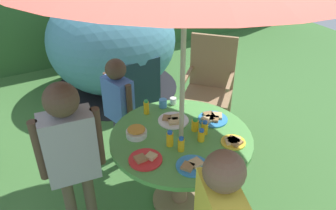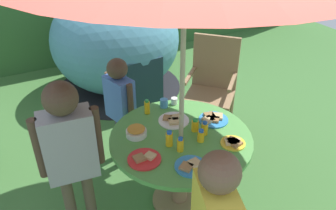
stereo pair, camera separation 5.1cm
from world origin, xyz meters
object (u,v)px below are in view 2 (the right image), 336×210
at_px(child_in_blue_shirt, 120,99).
at_px(plate_far_left, 213,119).
at_px(garden_table, 181,152).
at_px(cup_far, 174,101).
at_px(juice_bottle_front_edge, 169,139).
at_px(juice_bottle_back_edge, 195,125).
at_px(snack_bowl, 136,131).
at_px(juice_bottle_spot_a, 205,128).
at_px(plate_center_front, 191,166).
at_px(juice_bottle_mid_right, 180,145).
at_px(wooden_chair, 212,81).
at_px(juice_bottle_center_back, 147,107).
at_px(juice_bottle_near_right, 201,136).
at_px(dome_tent, 116,40).
at_px(child_in_grey_shirt, 69,145).
at_px(cup_near, 164,103).
at_px(plate_far_right, 174,120).
at_px(plate_near_left, 144,159).
at_px(plate_mid_left, 233,142).

height_order(child_in_blue_shirt, plate_far_left, child_in_blue_shirt).
distance_m(garden_table, cup_far, 0.52).
height_order(juice_bottle_front_edge, juice_bottle_back_edge, juice_bottle_front_edge).
xyz_separation_m(child_in_blue_shirt, snack_bowl, (-0.08, -0.59, 0.04)).
bearing_deg(juice_bottle_spot_a, plate_center_front, -135.47).
bearing_deg(plate_center_front, plate_far_left, 42.30).
bearing_deg(juice_bottle_mid_right, snack_bowl, 124.18).
relative_size(wooden_chair, juice_bottle_center_back, 8.30).
height_order(wooden_chair, juice_bottle_near_right, wooden_chair).
xyz_separation_m(dome_tent, child_in_grey_shirt, (-1.08, -2.14, 0.16)).
bearing_deg(snack_bowl, plate_center_front, -68.97).
height_order(snack_bowl, juice_bottle_back_edge, juice_bottle_back_edge).
relative_size(juice_bottle_front_edge, cup_near, 1.68).
bearing_deg(juice_bottle_back_edge, cup_near, 97.99).
distance_m(wooden_chair, juice_bottle_mid_right, 1.38).
distance_m(child_in_grey_shirt, juice_bottle_front_edge, 0.71).
bearing_deg(wooden_chair, plate_center_front, -83.82).
distance_m(juice_bottle_mid_right, cup_near, 0.62).
height_order(juice_bottle_near_right, juice_bottle_front_edge, juice_bottle_front_edge).
distance_m(child_in_blue_shirt, juice_bottle_front_edge, 0.82).
xyz_separation_m(dome_tent, juice_bottle_front_edge, (-0.39, -2.28, 0.08)).
height_order(dome_tent, plate_far_right, dome_tent).
relative_size(dome_tent, juice_bottle_near_right, 17.71).
xyz_separation_m(child_in_grey_shirt, juice_bottle_front_edge, (0.69, -0.14, -0.09)).
bearing_deg(juice_bottle_spot_a, snack_bowl, 155.23).
height_order(child_in_grey_shirt, plate_far_left, child_in_grey_shirt).
xyz_separation_m(juice_bottle_back_edge, cup_far, (0.05, 0.43, -0.02)).
relative_size(juice_bottle_back_edge, juice_bottle_spot_a, 0.94).
bearing_deg(snack_bowl, wooden_chair, 30.38).
bearing_deg(plate_far_left, cup_far, 113.46).
bearing_deg(garden_table, child_in_grey_shirt, 174.27).
xyz_separation_m(child_in_blue_shirt, child_in_grey_shirt, (-0.59, -0.67, 0.15)).
distance_m(child_in_grey_shirt, juice_bottle_spot_a, 1.01).
bearing_deg(dome_tent, snack_bowl, -110.51).
distance_m(plate_far_right, cup_far, 0.28).
bearing_deg(dome_tent, plate_near_left, -110.09).
relative_size(garden_table, juice_bottle_back_edge, 10.29).
relative_size(plate_far_left, cup_near, 3.27).
bearing_deg(plate_center_front, snack_bowl, 111.03).
bearing_deg(juice_bottle_back_edge, plate_mid_left, -59.20).
relative_size(wooden_chair, child_in_blue_shirt, 0.97).
relative_size(juice_bottle_center_back, juice_bottle_spot_a, 1.13).
bearing_deg(cup_far, juice_bottle_mid_right, -114.12).
relative_size(child_in_grey_shirt, snack_bowl, 8.21).
distance_m(juice_bottle_mid_right, juice_bottle_spot_a, 0.28).
relative_size(plate_mid_left, juice_bottle_center_back, 1.45).
bearing_deg(cup_near, cup_far, 3.24).
distance_m(child_in_blue_shirt, plate_center_front, 1.10).
bearing_deg(plate_mid_left, cup_far, 99.57).
height_order(garden_table, juice_bottle_spot_a, juice_bottle_spot_a).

